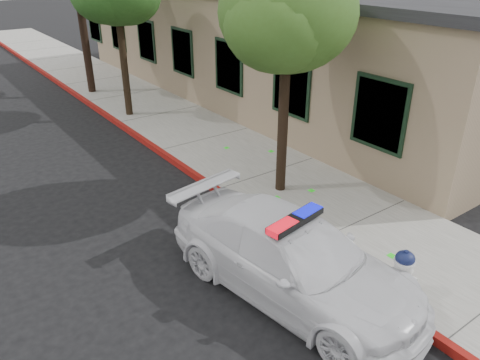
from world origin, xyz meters
name	(u,v)px	position (x,y,z in m)	size (l,w,h in m)	color
ground	(302,254)	(0.00, 0.00, 0.00)	(120.00, 120.00, 0.00)	black
sidewalk	(268,175)	(1.60, 3.00, 0.07)	(3.20, 60.00, 0.15)	gray
red_curb	(218,191)	(0.06, 3.00, 0.08)	(0.14, 60.00, 0.16)	maroon
clapboard_building	(273,41)	(6.69, 9.00, 2.13)	(7.30, 20.89, 4.24)	#9A8265
police_car	(293,258)	(-0.90, -0.70, 0.69)	(2.65, 4.96, 1.49)	silver
fire_hydrant	(403,273)	(0.35, -1.96, 0.59)	(0.50, 0.43, 0.88)	white
street_tree_near	(288,19)	(1.27, 2.12, 4.04)	(3.06, 2.85, 5.22)	black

